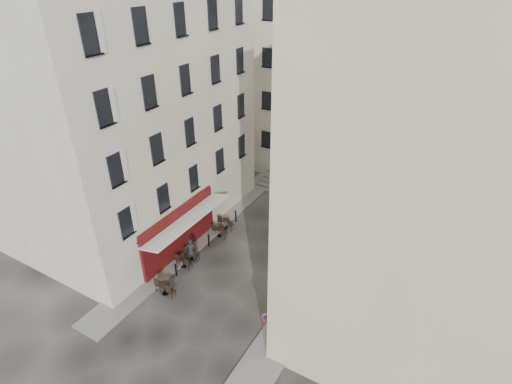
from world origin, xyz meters
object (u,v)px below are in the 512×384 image
Objects in this scene: bistro_table_a at (165,287)px; bistro_table_b at (184,261)px; pedestrian at (191,251)px; no_parking_sign at (267,325)px.

bistro_table_b is at bearing 103.60° from bistro_table_a.
pedestrian is (0.19, 0.58, 0.51)m from bistro_table_b.
bistro_table_a is 0.73× the size of pedestrian.
no_parking_sign reaches higher than bistro_table_b.
pedestrian reaches higher than bistro_table_a.
no_parking_sign reaches higher than pedestrian.
pedestrian is (-0.41, 3.04, 0.45)m from bistro_table_a.
bistro_table_a is (-7.09, 0.56, -1.29)m from no_parking_sign.
pedestrian is at bearing 72.20° from bistro_table_b.
no_parking_sign is 8.36m from pedestrian.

